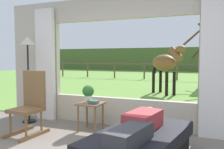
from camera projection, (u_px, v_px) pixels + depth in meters
back_wall_with_window at (121, 63)px, 4.66m from camera, size 5.20×0.12×2.55m
curtain_panel_left at (45, 65)px, 5.16m from camera, size 0.44×0.10×2.40m
curtain_panel_right at (214, 67)px, 3.92m from camera, size 0.44×0.10×2.40m
outdoor_pasture_lawn at (178, 79)px, 14.86m from camera, size 36.00×21.68×0.02m
distant_hill_ridge at (189, 59)px, 23.90m from camera, size 36.00×2.00×2.40m
recliner_sofa at (140, 147)px, 3.00m from camera, size 1.20×1.84×0.42m
reclining_person at (139, 124)px, 2.94m from camera, size 0.45×1.43×0.22m
rocking_chair at (30, 103)px, 4.19m from camera, size 0.52×0.71×1.12m
side_table at (91, 108)px, 4.37m from camera, size 0.44×0.44×0.52m
potted_plant at (88, 92)px, 4.43m from camera, size 0.22×0.22×0.32m
book_stack at (94, 102)px, 4.27m from camera, size 0.21×0.16×0.06m
floor_lamp_left at (28, 53)px, 4.88m from camera, size 0.32×0.32×1.79m
horse at (165, 63)px, 8.57m from camera, size 1.52×1.54×1.73m
pasture_tree at (202, 59)px, 10.36m from camera, size 1.44×1.46×2.79m
pasture_fence_line at (177, 68)px, 14.07m from camera, size 16.10×0.10×1.10m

